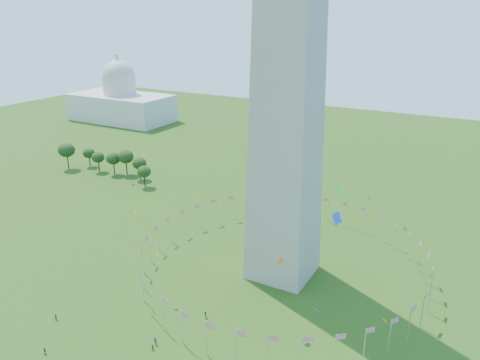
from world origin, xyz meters
name	(u,v)px	position (x,y,z in m)	size (l,w,h in m)	color
flag_ring	(282,259)	(0.00, 50.00, 4.50)	(80.24, 80.24, 9.00)	silver
capitol_building	(120,87)	(-180.00, 180.00, 23.00)	(70.00, 35.00, 46.00)	beige
kites_aloft	(284,255)	(10.72, 25.72, 20.19)	(122.39, 63.87, 40.04)	blue
tree_line_west	(106,163)	(-107.64, 90.74, 5.33)	(55.32, 15.39, 12.40)	#264717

